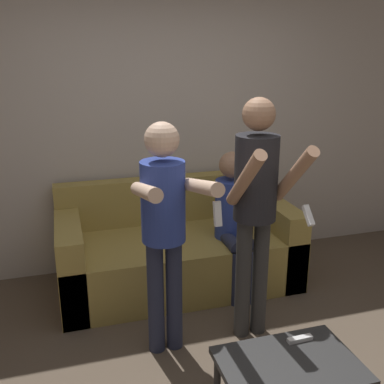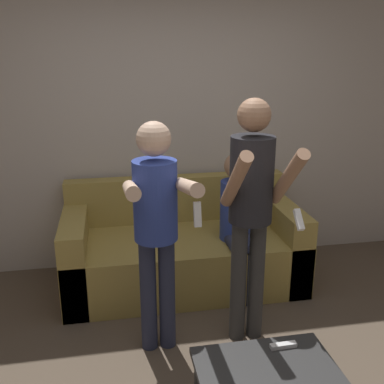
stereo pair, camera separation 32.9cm
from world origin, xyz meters
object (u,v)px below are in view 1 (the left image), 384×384
Objects in this scene: couch at (177,251)px; person_standing_right at (256,198)px; person_standing_left at (164,218)px; remote_on_table at (300,339)px; person_seated at (234,217)px; coffee_table at (289,370)px.

person_standing_right is (0.31, -0.90, 0.74)m from couch.
couch is 1.27× the size of person_standing_left.
person_seated is at bearing 85.00° from remote_on_table.
person_standing_left reaches higher than couch.
person_standing_right is (0.63, 0.01, 0.07)m from person_standing_left.
person_standing_left is 0.93× the size of person_standing_right.
couch is 1.17m from person_standing_left.
coffee_table is 4.87× the size of remote_on_table.
couch is 1.68× the size of person_seated.
person_standing_right reaches higher than person_standing_left.
person_seated is 7.89× the size of remote_on_table.
person_standing_left reaches higher than remote_on_table.
coffee_table is (-0.26, -1.47, -0.30)m from person_seated.
person_standing_right reaches higher than couch.
person_standing_right is at bearing -70.80° from couch.
person_standing_left is 1.32× the size of person_seated.
coffee_table is at bearing -133.00° from remote_on_table.
person_standing_right is 11.23× the size of remote_on_table.
person_seated is (0.74, 0.66, -0.31)m from person_standing_left.
person_standing_left is at bearing -138.14° from person_seated.
couch reaches higher than remote_on_table.
person_seated is (0.43, -0.25, 0.36)m from couch.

